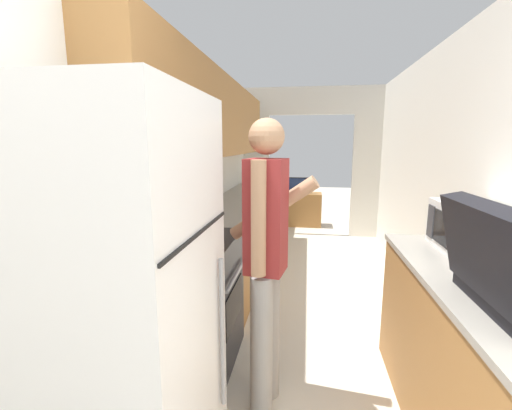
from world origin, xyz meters
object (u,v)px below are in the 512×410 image
refrigerator (112,325)px  tv_cabinet (297,209)px  knife (201,223)px  television (297,186)px  range_oven (191,301)px  person (266,259)px  microwave (472,229)px

refrigerator → tv_cabinet: size_ratio=1.88×
refrigerator → knife: 1.55m
refrigerator → television: size_ratio=3.10×
range_oven → tv_cabinet: (0.61, 4.41, -0.15)m
tv_cabinet → knife: 4.03m
person → microwave: bearing=-65.7°
television → range_oven: bearing=-98.0°
knife → refrigerator: bearing=-117.6°
refrigerator → knife: refrigerator is taller
refrigerator → microwave: refrigerator is taller
microwave → tv_cabinet: (-1.18, 4.41, -0.75)m
person → microwave: size_ratio=3.31×
person → knife: size_ratio=5.79×
refrigerator → person: 0.89m
tv_cabinet → knife: bearing=-99.8°
range_oven → tv_cabinet: size_ratio=1.13×
microwave → tv_cabinet: 4.63m
range_oven → tv_cabinet: range_oven is taller
person → television: 4.70m
person → knife: bearing=47.2°
refrigerator → television: (0.55, 5.42, -0.10)m
range_oven → knife: range_oven is taller
tv_cabinet → refrigerator: bearing=-95.8°
knife → person: bearing=-84.1°
tv_cabinet → television: (0.00, -0.04, 0.47)m
range_oven → microwave: microwave is taller
knife → television: bearing=47.8°
microwave → tv_cabinet: microwave is taller
microwave → person: bearing=-164.7°
microwave → knife: 1.93m
refrigerator → tv_cabinet: 5.52m
refrigerator → television: refrigerator is taller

